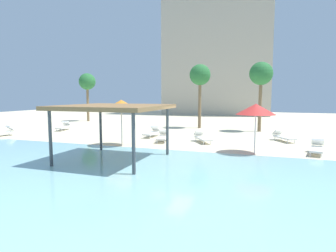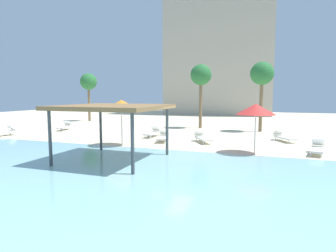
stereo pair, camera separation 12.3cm
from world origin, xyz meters
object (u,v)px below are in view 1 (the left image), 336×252
shade_pavilion (114,108)px  lounge_chair_2 (64,126)px  beach_umbrella_red_3 (256,109)px  lounge_chair_0 (317,148)px  lounge_chair_1 (202,137)px  lounge_chair_3 (283,136)px  palm_tree_2 (261,75)px  lounge_chair_5 (152,132)px  palm_tree_0 (87,83)px  beach_umbrella_orange_1 (121,105)px  lounge_chair_4 (3,132)px  palm_tree_1 (200,76)px  lounge_chair_6 (163,136)px

shade_pavilion → lounge_chair_2: bearing=138.5°
beach_umbrella_red_3 → lounge_chair_0: size_ratio=1.32×
shade_pavilion → lounge_chair_1: (2.74, 6.49, -2.11)m
lounge_chair_3 → palm_tree_2: (-1.64, 4.81, 4.34)m
beach_umbrella_red_3 → lounge_chair_1: (-3.37, 2.65, -1.99)m
lounge_chair_5 → palm_tree_0: size_ratio=0.35×
beach_umbrella_red_3 → lounge_chair_1: size_ratio=1.36×
lounge_chair_1 → palm_tree_0: palm_tree_0 is taller
palm_tree_2 → lounge_chair_0: bearing=-70.2°
shade_pavilion → beach_umbrella_red_3: (6.11, 3.83, -0.12)m
lounge_chair_2 → beach_umbrella_orange_1: bearing=44.0°
palm_tree_2 → lounge_chair_2: bearing=-164.0°
palm_tree_2 → palm_tree_0: bearing=169.7°
palm_tree_0 → lounge_chair_1: bearing=-33.5°
lounge_chair_4 → lounge_chair_5: size_ratio=1.04×
palm_tree_2 → lounge_chair_3: bearing=-71.1°
shade_pavilion → palm_tree_1: (0.76, 14.30, 2.29)m
lounge_chair_1 → palm_tree_0: size_ratio=0.35×
lounge_chair_0 → lounge_chair_3: size_ratio=1.02×
beach_umbrella_red_3 → lounge_chair_4: (-17.99, 0.55, -1.99)m
lounge_chair_2 → lounge_chair_4: bearing=-36.5°
shade_pavilion → lounge_chair_5: bearing=99.2°
beach_umbrella_red_3 → lounge_chair_3: bearing=71.7°
beach_umbrella_red_3 → palm_tree_1: size_ratio=0.45×
lounge_chair_1 → lounge_chair_5: (-3.99, 1.23, 0.00)m
lounge_chair_0 → palm_tree_1: palm_tree_1 is taller
lounge_chair_5 → palm_tree_2: bearing=130.6°
lounge_chair_4 → palm_tree_1: palm_tree_1 is taller
lounge_chair_3 → beach_umbrella_orange_1: bearing=-91.8°
beach_umbrella_red_3 → lounge_chair_2: bearing=162.7°
lounge_chair_4 → palm_tree_0: palm_tree_0 is taller
lounge_chair_3 → palm_tree_0: (-20.80, 8.28, 4.12)m
beach_umbrella_orange_1 → palm_tree_1: palm_tree_1 is taller
lounge_chair_6 → palm_tree_1: bearing=164.1°
lounge_chair_1 → lounge_chair_3: bearing=81.1°
beach_umbrella_red_3 → lounge_chair_3: size_ratio=1.35×
lounge_chair_6 → palm_tree_0: bearing=-141.6°
lounge_chair_6 → beach_umbrella_red_3: bearing=57.8°
lounge_chair_3 → lounge_chair_5: size_ratio=1.01×
lounge_chair_5 → palm_tree_0: (-11.85, 9.24, 4.12)m
lounge_chair_1 → palm_tree_0: bearing=-156.0°
lounge_chair_1 → lounge_chair_6: same height
lounge_chair_6 → palm_tree_1: (0.55, 8.31, 4.41)m
beach_umbrella_orange_1 → beach_umbrella_red_3: bearing=1.8°
beach_umbrella_orange_1 → lounge_chair_3: beach_umbrella_orange_1 is taller
lounge_chair_4 → lounge_chair_5: same height
lounge_chair_5 → lounge_chair_1: bearing=75.3°
lounge_chair_0 → lounge_chair_6: size_ratio=1.00×
lounge_chair_3 → palm_tree_0: palm_tree_0 is taller
lounge_chair_0 → shade_pavilion: bearing=-51.5°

